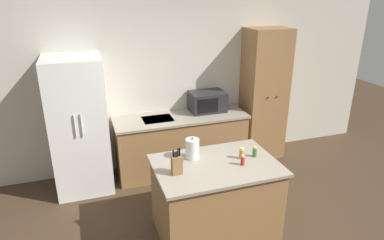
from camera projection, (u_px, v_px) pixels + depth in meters
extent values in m
cube|color=beige|center=(170.00, 85.00, 5.30)|extent=(7.20, 0.06, 2.60)
cube|color=white|center=(79.00, 126.00, 4.67)|extent=(0.74, 0.74, 1.89)
cylinder|color=silver|center=(75.00, 126.00, 4.26)|extent=(0.02, 0.02, 0.30)
cylinder|color=silver|center=(82.00, 125.00, 4.29)|extent=(0.02, 0.02, 0.30)
cube|color=olive|center=(181.00, 144.00, 5.33)|extent=(1.97, 0.64, 0.86)
cube|color=gray|center=(181.00, 117.00, 5.16)|extent=(2.01, 0.68, 0.03)
cube|color=#9EA0A3|center=(158.00, 119.00, 5.05)|extent=(0.44, 0.34, 0.01)
cube|color=olive|center=(264.00, 95.00, 5.58)|extent=(0.65, 0.51, 2.14)
sphere|color=black|center=(268.00, 98.00, 5.30)|extent=(0.02, 0.02, 0.02)
sphere|color=black|center=(277.00, 97.00, 5.35)|extent=(0.02, 0.02, 0.02)
cube|color=olive|center=(215.00, 199.00, 3.96)|extent=(1.32, 0.88, 0.85)
cube|color=gray|center=(216.00, 165.00, 3.79)|extent=(1.38, 0.94, 0.03)
cube|color=#232326|center=(207.00, 101.00, 5.33)|extent=(0.54, 0.39, 0.30)
cube|color=black|center=(208.00, 106.00, 5.13)|extent=(0.32, 0.01, 0.21)
cube|color=olive|center=(177.00, 165.00, 3.56)|extent=(0.11, 0.08, 0.20)
cylinder|color=black|center=(173.00, 154.00, 3.50)|extent=(0.02, 0.02, 0.08)
cylinder|color=black|center=(175.00, 154.00, 3.50)|extent=(0.02, 0.02, 0.06)
cylinder|color=black|center=(177.00, 154.00, 3.50)|extent=(0.02, 0.02, 0.07)
cylinder|color=black|center=(178.00, 152.00, 3.51)|extent=(0.02, 0.02, 0.09)
cylinder|color=black|center=(180.00, 152.00, 3.52)|extent=(0.02, 0.02, 0.09)
cylinder|color=#337033|center=(255.00, 152.00, 3.94)|extent=(0.05, 0.05, 0.10)
cylinder|color=#E5DB4C|center=(255.00, 147.00, 3.91)|extent=(0.04, 0.04, 0.02)
cylinder|color=orange|center=(242.00, 154.00, 3.89)|extent=(0.06, 0.06, 0.11)
cylinder|color=silver|center=(242.00, 149.00, 3.87)|extent=(0.04, 0.04, 0.02)
cylinder|color=#B2281E|center=(243.00, 161.00, 3.75)|extent=(0.05, 0.05, 0.10)
cylinder|color=silver|center=(243.00, 156.00, 3.73)|extent=(0.03, 0.03, 0.02)
cylinder|color=white|center=(192.00, 149.00, 3.88)|extent=(0.16, 0.16, 0.23)
sphere|color=#262628|center=(192.00, 138.00, 3.83)|extent=(0.02, 0.02, 0.02)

